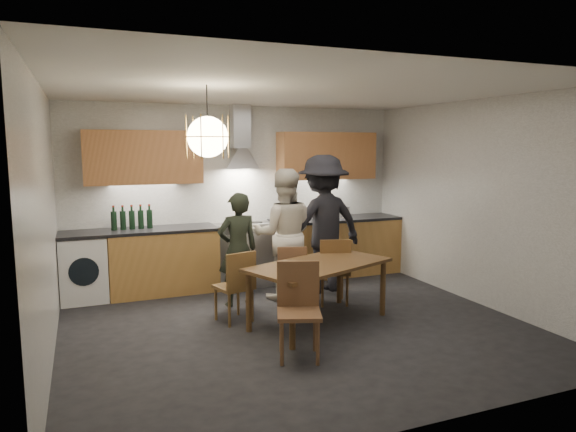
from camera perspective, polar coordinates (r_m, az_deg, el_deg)
name	(u,v)px	position (r m, az deg, el deg)	size (l,w,h in m)	color
ground	(297,326)	(5.90, 1.01, -12.15)	(5.00, 5.00, 0.00)	black
room_shell	(297,174)	(5.56, 1.06, 4.64)	(5.02, 4.52, 2.61)	silver
counter_run	(247,253)	(7.55, -4.61, -4.17)	(5.00, 0.62, 0.90)	tan
range_stove	(245,254)	(7.54, -4.77, -4.25)	(0.90, 0.60, 0.92)	silver
wall_fixtures	(242,156)	(7.49, -5.17, 6.69)	(4.30, 0.54, 1.10)	tan
pendant_lamp	(208,137)	(5.14, -8.92, 8.68)	(0.43, 0.43, 0.70)	black
dining_table	(319,270)	(5.84, 3.48, -6.03)	(1.84, 1.38, 0.70)	brown
chair_back_left	(237,282)	(5.90, -5.67, -7.32)	(0.46, 0.46, 0.83)	brown
chair_back_mid	(292,273)	(6.38, 0.47, -6.31)	(0.47, 0.47, 0.80)	brown
chair_back_right	(334,267)	(6.53, 5.12, -5.67)	(0.48, 0.48, 0.86)	brown
chair_front	(299,303)	(4.99, 1.18, -9.62)	(0.53, 0.53, 0.91)	brown
person_left	(238,249)	(6.50, -5.59, -3.72)	(0.53, 0.34, 1.44)	black
person_mid	(284,234)	(6.73, -0.50, -2.05)	(0.84, 0.65, 1.72)	beige
person_right	(323,224)	(7.10, 3.89, -0.86)	(1.22, 0.70, 1.89)	black
mixing_bowl	(320,218)	(7.79, 3.52, -0.17)	(0.29, 0.29, 0.07)	silver
stock_pot	(342,212)	(8.12, 6.06, 0.45)	(0.23, 0.23, 0.16)	silver
wine_bottles	(132,217)	(7.20, -16.96, -0.13)	(0.54, 0.08, 0.33)	black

